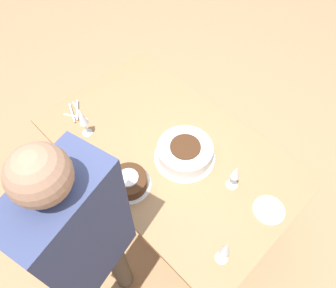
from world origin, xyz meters
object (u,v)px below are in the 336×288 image
object	(u,v)px
wine_glass_far	(226,249)
person_cutting	(84,244)
cake_center_white	(185,152)
wine_glass_extra	(83,119)
cake_front_chocolate	(129,181)
wine_glass_near	(235,173)

from	to	relation	value
wine_glass_far	person_cutting	distance (m)	0.63
cake_center_white	wine_glass_extra	xyz separation A→B (m)	(-0.55, -0.31, 0.09)
cake_front_chocolate	wine_glass_near	world-z (taller)	wine_glass_near
cake_front_chocolate	person_cutting	world-z (taller)	person_cutting
cake_center_white	person_cutting	xyz separation A→B (m)	(0.12, -0.76, 0.23)
cake_front_chocolate	person_cutting	bearing A→B (deg)	-62.11
cake_center_white	wine_glass_near	xyz separation A→B (m)	(0.32, 0.05, 0.08)
cake_center_white	wine_glass_extra	size ratio (longest dim) A/B	1.80
cake_center_white	cake_front_chocolate	xyz separation A→B (m)	(-0.09, -0.36, -0.01)
cake_center_white	cake_front_chocolate	bearing A→B (deg)	-104.06
wine_glass_extra	person_cutting	xyz separation A→B (m)	(0.68, -0.45, 0.14)
wine_glass_far	wine_glass_extra	xyz separation A→B (m)	(-1.09, -0.00, -0.01)
wine_glass_near	person_cutting	xyz separation A→B (m)	(-0.19, -0.81, 0.15)
cake_front_chocolate	wine_glass_near	size ratio (longest dim) A/B	1.29
cake_center_white	person_cutting	world-z (taller)	person_cutting
cake_center_white	wine_glass_far	distance (m)	0.62
cake_center_white	wine_glass_near	size ratio (longest dim) A/B	1.91
wine_glass_far	cake_center_white	bearing A→B (deg)	150.73
person_cutting	wine_glass_far	bearing A→B (deg)	-56.13
wine_glass_near	wine_glass_far	xyz separation A→B (m)	(0.22, -0.36, 0.02)
wine_glass_near	wine_glass_far	bearing A→B (deg)	-58.02
cake_center_white	cake_front_chocolate	distance (m)	0.37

